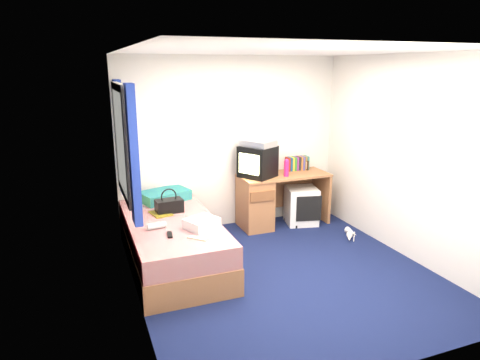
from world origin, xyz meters
name	(u,v)px	position (x,y,z in m)	size (l,w,h in m)	color
ground	(284,273)	(0.00, 0.00, 0.00)	(3.40, 3.40, 0.00)	#0C1438
room_shell	(287,146)	(0.00, 0.00, 1.45)	(3.40, 3.40, 3.40)	white
bed	(173,242)	(-1.10, 0.69, 0.27)	(1.01, 2.00, 0.54)	#A97046
pillow	(165,196)	(-1.02, 1.47, 0.61)	(0.61, 0.39, 0.13)	#17509B
desk	(266,199)	(0.42, 1.44, 0.41)	(1.30, 0.55, 0.75)	#A97046
storage_cube	(301,205)	(0.96, 1.35, 0.27)	(0.43, 0.43, 0.54)	white
crt_tv	(258,162)	(0.29, 1.44, 0.97)	(0.57, 0.58, 0.43)	black
vcr	(258,143)	(0.29, 1.44, 1.23)	(0.44, 0.32, 0.08)	silver
book_row	(297,163)	(1.00, 1.60, 0.85)	(0.34, 0.13, 0.20)	maroon
picture_frame	(305,165)	(1.13, 1.57, 0.82)	(0.02, 0.12, 0.14)	black
pink_water_bottle	(286,169)	(0.68, 1.31, 0.86)	(0.07, 0.07, 0.22)	#E6206A
aerosol_can	(276,167)	(0.60, 1.51, 0.85)	(0.05, 0.05, 0.19)	white
handbag	(169,205)	(-1.07, 0.98, 0.63)	(0.33, 0.21, 0.30)	black
towel	(202,223)	(-0.84, 0.34, 0.59)	(0.33, 0.27, 0.11)	silver
magazine	(161,213)	(-1.18, 0.96, 0.55)	(0.21, 0.28, 0.01)	yellow
water_bottle	(156,226)	(-1.31, 0.50, 0.58)	(0.07, 0.07, 0.20)	silver
colour_swatch_fan	(198,238)	(-0.97, 0.06, 0.55)	(0.22, 0.06, 0.01)	yellow
remote_control	(170,235)	(-1.22, 0.25, 0.55)	(0.05, 0.16, 0.02)	black
window_assembly	(125,144)	(-1.55, 0.90, 1.42)	(0.11, 1.42, 1.40)	silver
white_heels	(351,235)	(1.31, 0.60, 0.04)	(0.29, 0.37, 0.09)	white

